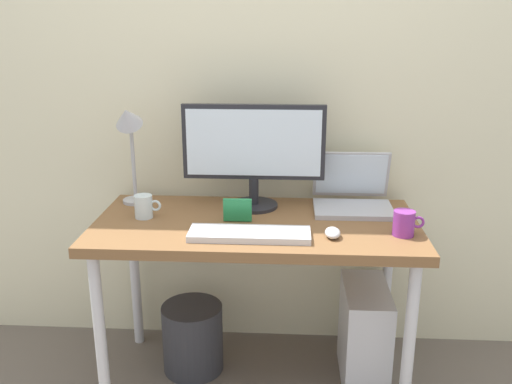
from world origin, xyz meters
name	(u,v)px	position (x,y,z in m)	size (l,w,h in m)	color
ground_plane	(256,377)	(0.00, 0.00, 0.00)	(6.00, 6.00, 0.00)	#665B51
back_wall	(261,60)	(0.00, 0.37, 1.30)	(4.40, 0.04, 2.60)	beige
desk	(256,238)	(0.00, 0.00, 0.64)	(1.26, 0.61, 0.71)	brown
monitor	(254,149)	(-0.02, 0.17, 0.96)	(0.58, 0.20, 0.43)	#232328
laptop	(352,194)	(0.39, 0.19, 0.77)	(0.32, 0.28, 0.22)	#B2B2B7
desk_lamp	(129,132)	(-0.53, 0.17, 1.02)	(0.11, 0.16, 0.44)	#B2B2B7
keyboard	(250,234)	(-0.01, -0.17, 0.72)	(0.44, 0.14, 0.02)	silver
mouse	(333,233)	(0.29, -0.15, 0.73)	(0.06, 0.09, 0.03)	silver
coffee_mug	(404,223)	(0.55, -0.11, 0.76)	(0.11, 0.08, 0.09)	purple
glass_cup	(144,206)	(-0.45, 0.02, 0.76)	(0.11, 0.07, 0.09)	silver
photo_frame	(238,210)	(-0.07, -0.01, 0.76)	(0.11, 0.02, 0.09)	#268C4C
computer_tower	(364,334)	(0.45, 0.03, 0.21)	(0.18, 0.36, 0.42)	silver
wastebasket	(193,338)	(-0.28, 0.05, 0.15)	(0.26, 0.26, 0.30)	#333338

